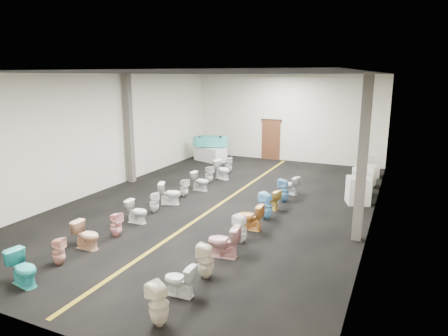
{
  "coord_description": "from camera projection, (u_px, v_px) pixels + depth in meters",
  "views": [
    {
      "loc": [
        5.69,
        -12.41,
        4.41
      ],
      "look_at": [
        -0.42,
        1.0,
        1.0
      ],
      "focal_mm": 32.0,
      "sensor_mm": 36.0,
      "label": 1
    }
  ],
  "objects": [
    {
      "name": "floor",
      "position": [
        223.0,
        202.0,
        14.3
      ],
      "size": [
        16.0,
        16.0,
        0.0
      ],
      "primitive_type": "plane",
      "color": "black",
      "rests_on": "ground"
    },
    {
      "name": "ceiling",
      "position": [
        223.0,
        73.0,
        13.28
      ],
      "size": [
        16.0,
        16.0,
        0.0
      ],
      "primitive_type": "plane",
      "rotation": [
        3.14,
        0.0,
        0.0
      ],
      "color": "black",
      "rests_on": "ground"
    },
    {
      "name": "wall_back",
      "position": [
        287.0,
        118.0,
        20.88
      ],
      "size": [
        10.0,
        0.0,
        10.0
      ],
      "primitive_type": "plane",
      "rotation": [
        1.57,
        0.0,
        0.0
      ],
      "color": "beige",
      "rests_on": "ground"
    },
    {
      "name": "wall_front",
      "position": [
        25.0,
        208.0,
        6.69
      ],
      "size": [
        10.0,
        0.0,
        10.0
      ],
      "primitive_type": "plane",
      "rotation": [
        -1.57,
        0.0,
        0.0
      ],
      "color": "beige",
      "rests_on": "ground"
    },
    {
      "name": "wall_left",
      "position": [
        108.0,
        132.0,
        15.81
      ],
      "size": [
        0.0,
        16.0,
        16.0
      ],
      "primitive_type": "plane",
      "rotation": [
        1.57,
        0.0,
        1.57
      ],
      "color": "beige",
      "rests_on": "ground"
    },
    {
      "name": "wall_right",
      "position": [
        377.0,
        151.0,
        11.77
      ],
      "size": [
        0.0,
        16.0,
        16.0
      ],
      "primitive_type": "plane",
      "rotation": [
        1.57,
        0.0,
        -1.57
      ],
      "color": "beige",
      "rests_on": "ground"
    },
    {
      "name": "aisle_stripe",
      "position": [
        223.0,
        202.0,
        14.29
      ],
      "size": [
        0.12,
        15.6,
        0.01
      ],
      "primitive_type": "cube",
      "color": "olive",
      "rests_on": "floor"
    },
    {
      "name": "back_door",
      "position": [
        271.0,
        140.0,
        21.42
      ],
      "size": [
        1.0,
        0.1,
        2.1
      ],
      "primitive_type": "cube",
      "color": "#562D19",
      "rests_on": "floor"
    },
    {
      "name": "door_frame",
      "position": [
        272.0,
        120.0,
        21.19
      ],
      "size": [
        1.15,
        0.08,
        0.1
      ],
      "primitive_type": "cube",
      "color": "#331C11",
      "rests_on": "back_door"
    },
    {
      "name": "column_left",
      "position": [
        129.0,
        129.0,
        16.59
      ],
      "size": [
        0.25,
        0.25,
        4.5
      ],
      "primitive_type": "cube",
      "color": "#59544C",
      "rests_on": "floor"
    },
    {
      "name": "column_right",
      "position": [
        362.0,
        160.0,
        10.54
      ],
      "size": [
        0.25,
        0.25,
        4.5
      ],
      "primitive_type": "cube",
      "color": "#59544C",
      "rests_on": "floor"
    },
    {
      "name": "display_table",
      "position": [
        210.0,
        154.0,
        21.11
      ],
      "size": [
        1.87,
        1.37,
        0.75
      ],
      "primitive_type": "cube",
      "rotation": [
        0.0,
        0.0,
        -0.35
      ],
      "color": "white",
      "rests_on": "floor"
    },
    {
      "name": "bathtub",
      "position": [
        210.0,
        141.0,
        20.95
      ],
      "size": [
        1.79,
        1.05,
        0.55
      ],
      "rotation": [
        0.0,
        0.0,
        0.34
      ],
      "color": "#41BDB4",
      "rests_on": "display_table"
    },
    {
      "name": "appliance_crate_a",
      "position": [
        358.0,
        191.0,
        14.04
      ],
      "size": [
        0.94,
        0.94,
        0.95
      ],
      "primitive_type": "cube",
      "rotation": [
        0.0,
        0.0,
        0.33
      ],
      "color": "silver",
      "rests_on": "floor"
    },
    {
      "name": "appliance_crate_b",
      "position": [
        362.0,
        182.0,
        15.07
      ],
      "size": [
        0.81,
        0.81,
        0.98
      ],
      "primitive_type": "cube",
      "rotation": [
        0.0,
        0.0,
        0.15
      ],
      "color": "silver",
      "rests_on": "floor"
    },
    {
      "name": "appliance_crate_c",
      "position": [
        365.0,
        176.0,
        16.34
      ],
      "size": [
        0.85,
        0.85,
        0.85
      ],
      "primitive_type": "cube",
      "rotation": [
        0.0,
        0.0,
        -0.15
      ],
      "color": "silver",
      "rests_on": "floor"
    },
    {
      "name": "appliance_crate_d",
      "position": [
        369.0,
        165.0,
        17.8
      ],
      "size": [
        0.93,
        0.93,
        1.04
      ],
      "primitive_type": "cube",
      "rotation": [
        0.0,
        0.0,
        0.33
      ],
      "color": "silver",
      "rests_on": "floor"
    },
    {
      "name": "toilet_left_0",
      "position": [
        23.0,
        268.0,
        8.55
      ],
      "size": [
        0.82,
        0.55,
        0.78
      ],
      "primitive_type": "imported",
      "rotation": [
        0.0,
        0.0,
        1.41
      ],
      "color": "#30B3B2",
      "rests_on": "floor"
    },
    {
      "name": "toilet_left_1",
      "position": [
        58.0,
        251.0,
        9.48
      ],
      "size": [
        0.39,
        0.38,
        0.68
      ],
      "primitive_type": "imported",
      "rotation": [
        0.0,
        0.0,
        1.85
      ],
      "color": "#EAA894",
      "rests_on": "floor"
    },
    {
      "name": "toilet_left_2",
      "position": [
        87.0,
        235.0,
        10.38
      ],
      "size": [
        0.73,
        0.43,
        0.74
      ],
      "primitive_type": "imported",
      "rotation": [
        0.0,
        0.0,
        1.59
      ],
      "color": "#F0B68F",
      "rests_on": "floor"
    },
    {
      "name": "toilet_left_3",
      "position": [
        116.0,
        225.0,
        11.15
      ],
      "size": [
        0.36,
        0.35,
        0.71
      ],
      "primitive_type": "imported",
      "rotation": [
        0.0,
        0.0,
        1.47
      ],
      "color": "#FBAFB0",
      "rests_on": "floor"
    },
    {
      "name": "toilet_left_4",
      "position": [
        137.0,
        211.0,
        12.23
      ],
      "size": [
        0.71,
        0.42,
        0.71
      ],
      "primitive_type": "imported",
      "rotation": [
        0.0,
        0.0,
        1.6
      ],
      "color": "white",
      "rests_on": "floor"
    },
    {
      "name": "toilet_left_5",
      "position": [
        154.0,
        202.0,
        13.15
      ],
      "size": [
        0.41,
        0.4,
        0.68
      ],
      "primitive_type": "imported",
      "rotation": [
        0.0,
        0.0,
        1.95
      ],
      "color": "white",
      "rests_on": "floor"
    },
    {
      "name": "toilet_left_6",
      "position": [
        170.0,
        193.0,
        13.99
      ],
      "size": [
        0.87,
        0.66,
        0.78
      ],
      "primitive_type": "imported",
      "rotation": [
        0.0,
        0.0,
        1.91
      ],
      "color": "white",
      "rests_on": "floor"
    },
    {
      "name": "toilet_left_7",
      "position": [
        184.0,
        188.0,
        14.83
      ],
      "size": [
        0.4,
        0.4,
        0.69
      ],
      "primitive_type": "imported",
      "rotation": [
        0.0,
        0.0,
        1.25
      ],
      "color": "white",
      "rests_on": "floor"
    },
    {
      "name": "toilet_left_8",
      "position": [
        200.0,
        181.0,
        15.69
      ],
      "size": [
        0.73,
        0.42,
        0.74
      ],
      "primitive_type": "imported",
      "rotation": [
        0.0,
        0.0,
        1.56
      ],
      "color": "silver",
      "rests_on": "floor"
    },
    {
      "name": "toilet_left_9",
      "position": [
        209.0,
        175.0,
        16.73
      ],
      "size": [
        0.44,
        0.43,
        0.74
      ],
      "primitive_type": "imported",
      "rotation": [
        0.0,
        0.0,
        1.23
      ],
      "color": "silver",
      "rests_on": "floor"
    },
    {
      "name": "toilet_left_10",
      "position": [
        222.0,
        170.0,
        17.44
      ],
      "size": [
        0.91,
        0.72,
        0.82
      ],
      "primitive_type": "imported",
      "rotation": [
        0.0,
        0.0,
        1.19
      ],
      "color": "white",
      "rests_on": "floor"
    },
    {
      "name": "toilet_left_11",
      "position": [
        228.0,
        165.0,
        18.49
      ],
      "size": [
        0.45,
        0.44,
        0.75
      ],
      "primitive_type": "imported",
      "rotation": [
        0.0,
        0.0,
        1.94
      ],
      "color": "silver",
      "rests_on": "floor"
    },
    {
      "name": "toilet_right_0",
      "position": [
        159.0,
        305.0,
        7.15
      ],
      "size": [
        0.48,
        0.47,
        0.82
      ],
      "primitive_type": "imported",
      "rotation": [
        0.0,
        0.0,
        -1.9
      ],
      "color": "beige",
      "rests_on": "floor"
    },
    {
      "name": "toilet_right_1",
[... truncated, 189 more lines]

